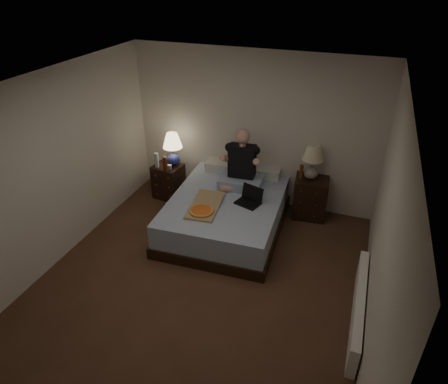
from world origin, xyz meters
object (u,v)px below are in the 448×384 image
at_px(laptop, 248,197).
at_px(pizza_box, 202,211).
at_px(water_bottle, 157,160).
at_px(person, 241,160).
at_px(nightstand_right, 310,197).
at_px(beer_bottle_left, 165,163).
at_px(beer_bottle_right, 301,172).
at_px(radiator, 358,307).
at_px(lamp_right, 312,162).
at_px(soda_can, 170,168).
at_px(bed, 227,212).
at_px(lamp_left, 173,149).
at_px(nightstand_left, 169,181).

distance_m(laptop, pizza_box, 0.71).
bearing_deg(laptop, water_bottle, -178.64).
bearing_deg(person, nightstand_right, 16.15).
height_order(beer_bottle_left, beer_bottle_right, beer_bottle_right).
height_order(laptop, radiator, laptop).
height_order(lamp_right, soda_can, lamp_right).
relative_size(laptop, radiator, 0.21).
relative_size(beer_bottle_left, radiator, 0.14).
relative_size(bed, beer_bottle_left, 9.21).
bearing_deg(beer_bottle_left, lamp_right, 9.01).
height_order(lamp_left, water_bottle, lamp_left).
distance_m(beer_bottle_left, person, 1.36).
relative_size(bed, laptop, 6.23).
xyz_separation_m(beer_bottle_right, pizza_box, (-1.14, -1.25, -0.21)).
distance_m(beer_bottle_right, laptop, 1.00).
xyz_separation_m(pizza_box, radiator, (2.21, -0.70, -0.37)).
distance_m(nightstand_left, beer_bottle_left, 0.43).
height_order(bed, nightstand_left, nightstand_left).
bearing_deg(beer_bottle_right, lamp_left, -177.38).
relative_size(lamp_left, radiator, 0.35).
bearing_deg(bed, nightstand_right, 30.77).
relative_size(bed, nightstand_left, 3.60).
bearing_deg(nightstand_left, water_bottle, -137.19).
relative_size(laptop, pizza_box, 0.45).
height_order(nightstand_right, person, person).
bearing_deg(lamp_right, nightstand_left, -174.38).
relative_size(nightstand_left, pizza_box, 0.77).
bearing_deg(nightstand_right, lamp_right, 174.25).
xyz_separation_m(nightstand_right, laptop, (-0.79, -0.84, 0.32)).
height_order(nightstand_right, water_bottle, water_bottle).
distance_m(lamp_right, person, 1.08).
height_order(nightstand_right, lamp_right, lamp_right).
xyz_separation_m(nightstand_right, lamp_right, (-0.04, 0.00, 0.61)).
bearing_deg(pizza_box, nightstand_right, 39.01).
relative_size(lamp_right, person, 0.60).
xyz_separation_m(nightstand_right, pizza_box, (-1.31, -1.31, 0.24)).
distance_m(lamp_left, beer_bottle_right, 2.13).
xyz_separation_m(nightstand_right, radiator, (0.89, -2.01, -0.13)).
relative_size(water_bottle, pizza_box, 0.33).
bearing_deg(water_bottle, radiator, -26.17).
distance_m(bed, person, 0.82).
bearing_deg(pizza_box, lamp_right, 39.79).
distance_m(bed, lamp_left, 1.45).
bearing_deg(lamp_right, person, -158.96).
xyz_separation_m(bed, radiator, (2.03, -1.26, -0.06)).
bearing_deg(beer_bottle_right, water_bottle, -173.34).
distance_m(water_bottle, laptop, 1.81).
xyz_separation_m(nightstand_right, water_bottle, (-2.53, -0.33, 0.38)).
height_order(lamp_left, radiator, lamp_left).
bearing_deg(water_bottle, bed, -16.98).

